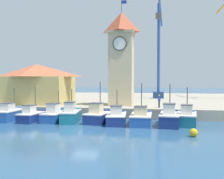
% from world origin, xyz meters
% --- Properties ---
extents(ground_plane, '(300.00, 300.00, 0.00)m').
position_xyz_m(ground_plane, '(0.00, 0.00, 0.00)').
color(ground_plane, '#2D567A').
extents(quay_wharf, '(120.00, 40.00, 1.27)m').
position_xyz_m(quay_wharf, '(0.00, 27.19, 0.63)').
color(quay_wharf, '#A89E89').
rests_on(quay_wharf, ground).
extents(fishing_boat_far_left, '(2.06, 5.00, 3.74)m').
position_xyz_m(fishing_boat_far_left, '(-10.26, 4.03, 0.76)').
color(fishing_boat_far_left, '#2356A8').
rests_on(fishing_boat_far_left, ground).
extents(fishing_boat_left_outer, '(2.19, 4.32, 3.98)m').
position_xyz_m(fishing_boat_left_outer, '(-7.26, 3.48, 0.67)').
color(fishing_boat_left_outer, navy).
rests_on(fishing_boat_left_outer, ground).
extents(fishing_boat_left_inner, '(2.17, 4.72, 3.49)m').
position_xyz_m(fishing_boat_left_inner, '(-4.70, 4.18, 0.71)').
color(fishing_boat_left_inner, '#2356A8').
rests_on(fishing_boat_left_inner, ground).
extents(fishing_boat_mid_left, '(2.37, 4.52, 3.72)m').
position_xyz_m(fishing_boat_mid_left, '(-2.85, 3.90, 0.80)').
color(fishing_boat_mid_left, '#196B7F').
rests_on(fishing_boat_mid_left, ground).
extents(fishing_boat_center, '(2.66, 4.51, 4.51)m').
position_xyz_m(fishing_boat_center, '(0.28, 4.09, 0.75)').
color(fishing_boat_center, navy).
rests_on(fishing_boat_center, ground).
extents(fishing_boat_mid_right, '(2.47, 4.90, 3.63)m').
position_xyz_m(fishing_boat_mid_right, '(2.41, 3.65, 0.70)').
color(fishing_boat_mid_right, navy).
rests_on(fishing_boat_mid_right, ground).
extents(fishing_boat_right_inner, '(2.29, 4.61, 4.38)m').
position_xyz_m(fishing_boat_right_inner, '(5.05, 3.54, 0.71)').
color(fishing_boat_right_inner, '#2356A8').
rests_on(fishing_boat_right_inner, ground).
extents(fishing_boat_right_outer, '(2.31, 5.02, 4.29)m').
position_xyz_m(fishing_boat_right_outer, '(7.99, 3.56, 0.81)').
color(fishing_boat_right_outer, navy).
rests_on(fishing_boat_right_outer, ground).
extents(fishing_boat_far_right, '(2.46, 4.63, 3.96)m').
position_xyz_m(fishing_boat_far_right, '(9.80, 4.30, 0.77)').
color(fishing_boat_far_right, '#196B7F').
rests_on(fishing_boat_far_right, ground).
extents(clock_tower, '(3.65, 3.65, 14.29)m').
position_xyz_m(clock_tower, '(1.78, 11.47, 7.99)').
color(clock_tower, beige).
rests_on(clock_tower, quay_wharf).
extents(warehouse_left, '(9.97, 7.18, 5.78)m').
position_xyz_m(warehouse_left, '(-10.88, 11.93, 4.22)').
color(warehouse_left, tan).
rests_on(warehouse_left, quay_wharf).
extents(port_crane_far, '(2.00, 10.43, 19.86)m').
position_xyz_m(port_crane_far, '(6.74, 27.09, 8.65)').
color(port_crane_far, navy).
rests_on(port_crane_far, quay_wharf).
extents(mooring_buoy, '(0.69, 0.69, 0.69)m').
position_xyz_m(mooring_buoy, '(9.77, -1.64, 0.34)').
color(mooring_buoy, gold).
rests_on(mooring_buoy, ground).
extents(dock_worker_near_tower, '(0.34, 0.22, 1.62)m').
position_xyz_m(dock_worker_near_tower, '(6.91, 9.13, 2.11)').
color(dock_worker_near_tower, '#33333D').
rests_on(dock_worker_near_tower, quay_wharf).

